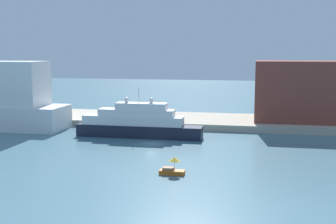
{
  "coord_description": "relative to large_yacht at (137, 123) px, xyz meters",
  "views": [
    {
      "loc": [
        20.5,
        -84.87,
        18.99
      ],
      "look_at": [
        2.26,
        6.0,
        5.87
      ],
      "focal_mm": 46.02,
      "sensor_mm": 36.0,
      "label": 1
    }
  ],
  "objects": [
    {
      "name": "mooring_bollard",
      "position": [
        2.91,
        10.77,
        -1.08
      ],
      "size": [
        0.38,
        0.38,
        0.76
      ],
      "primitive_type": "cylinder",
      "color": "black",
      "rests_on": "quay_dock"
    },
    {
      "name": "harbor_building",
      "position": [
        35.43,
        20.78,
        6.03
      ],
      "size": [
        19.88,
        13.8,
        14.97
      ],
      "primitive_type": "cube",
      "color": "brown",
      "rests_on": "quay_dock"
    },
    {
      "name": "large_yacht",
      "position": [
        0.0,
        0.0,
        0.0
      ],
      "size": [
        28.2,
        4.22,
        10.96
      ],
      "color": "black",
      "rests_on": "ground"
    },
    {
      "name": "ground",
      "position": [
        4.78,
        -6.23,
        -3.08
      ],
      "size": [
        400.0,
        400.0,
        0.0
      ],
      "primitive_type": "plane",
      "color": "slate"
    },
    {
      "name": "person_figure",
      "position": [
        -10.33,
        17.57,
        -0.73
      ],
      "size": [
        0.36,
        0.36,
        1.57
      ],
      "color": "#334C8C",
      "rests_on": "quay_dock"
    },
    {
      "name": "quay_dock",
      "position": [
        4.78,
        19.99,
        -2.27
      ],
      "size": [
        110.0,
        20.43,
        1.63
      ],
      "primitive_type": "cube",
      "color": "#ADA38E",
      "rests_on": "ground"
    },
    {
      "name": "parked_car",
      "position": [
        -13.73,
        17.49,
        -0.85
      ],
      "size": [
        4.28,
        1.89,
        1.4
      ],
      "color": "silver",
      "rests_on": "quay_dock"
    },
    {
      "name": "small_motorboat",
      "position": [
        13.18,
        -27.39,
        -2.02
      ],
      "size": [
        3.93,
        1.83,
        2.8
      ],
      "color": "#C66019",
      "rests_on": "ground"
    }
  ]
}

